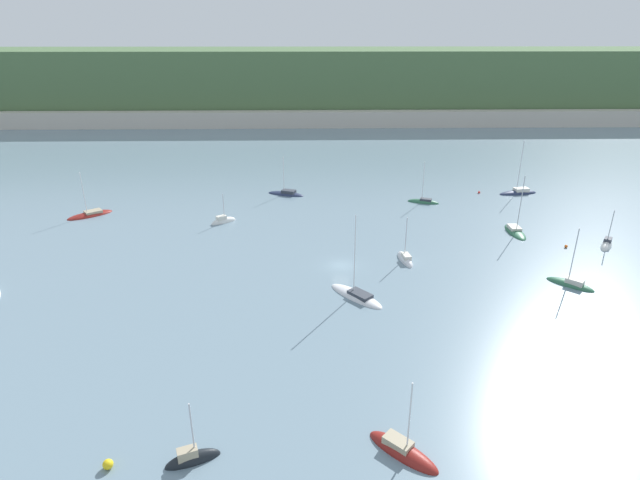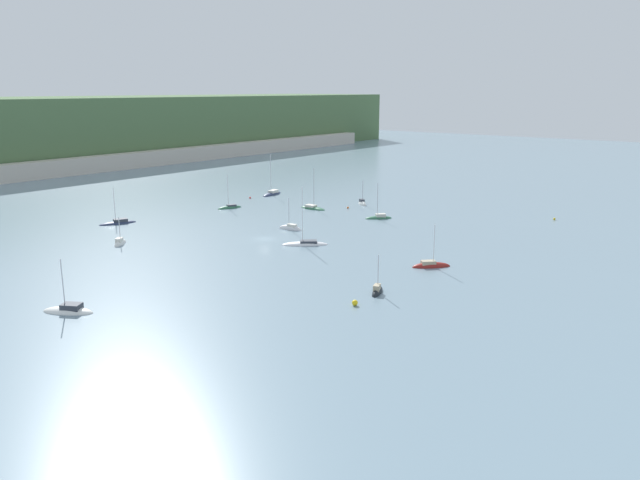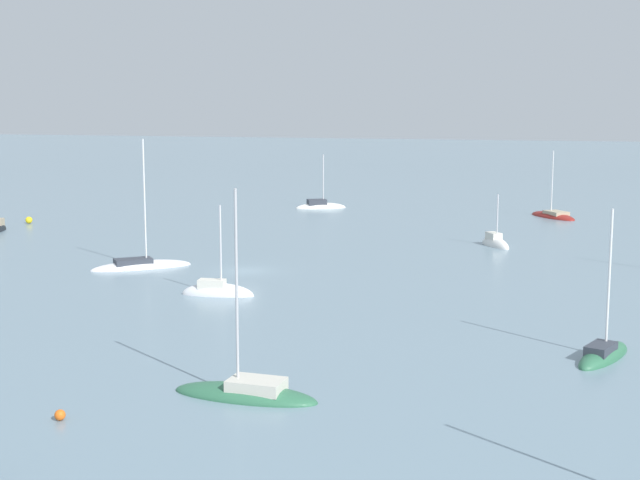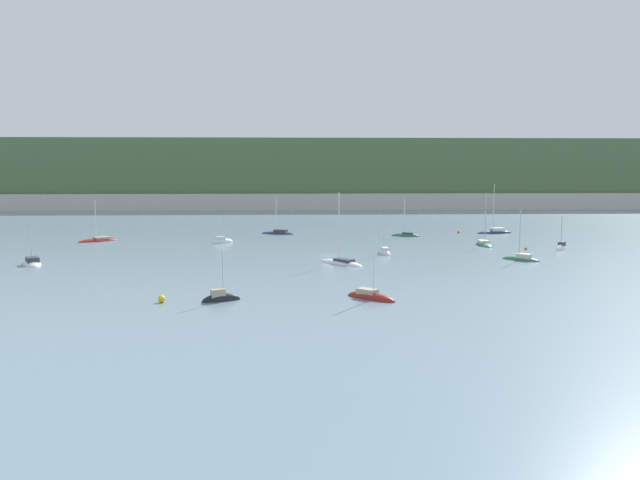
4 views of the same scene
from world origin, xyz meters
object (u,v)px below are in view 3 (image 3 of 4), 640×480
sailboat_5 (603,356)px  sailboat_6 (320,207)px  sailboat_0 (495,245)px  mooring_buoy_3 (29,220)px  sailboat_10 (246,394)px  sailboat_11 (553,217)px  mooring_buoy_0 (60,415)px  sailboat_7 (217,294)px  sailboat_12 (141,267)px

sailboat_5 → sailboat_6: size_ratio=1.12×
sailboat_0 → mooring_buoy_3: 56.15m
sailboat_6 → sailboat_5: bearing=-90.2°
sailboat_6 → sailboat_0: bearing=-74.5°
sailboat_6 → mooring_buoy_3: bearing=-167.8°
sailboat_5 → sailboat_10: 20.96m
sailboat_6 → sailboat_11: (0.67, 31.60, -0.04)m
sailboat_6 → mooring_buoy_0: 85.40m
sailboat_7 → sailboat_12: 14.06m
sailboat_7 → sailboat_12: bearing=134.1°
sailboat_0 → mooring_buoy_0: sailboat_0 is taller
sailboat_12 → sailboat_10: bearing=-94.6°
sailboat_5 → sailboat_12: (-17.39, -39.15, -0.00)m
mooring_buoy_3 → sailboat_0: bearing=89.5°
mooring_buoy_3 → sailboat_5: bearing=59.2°
sailboat_6 → sailboat_10: (78.54, 20.98, -0.00)m
sailboat_11 → mooring_buoy_0: 85.36m
sailboat_5 → sailboat_11: sailboat_5 is taller
sailboat_7 → sailboat_11: (-56.52, 21.73, -0.02)m
sailboat_10 → sailboat_11: 78.59m
sailboat_5 → sailboat_11: 65.69m
sailboat_6 → mooring_buoy_3: size_ratio=9.85×
sailboat_10 → sailboat_5: bearing=-142.9°
sailboat_7 → sailboat_10: 24.07m
sailboat_5 → sailboat_11: size_ratio=1.01×
sailboat_11 → sailboat_5: bearing=146.9°
sailboat_12 → mooring_buoy_3: 35.59m
sailboat_0 → sailboat_10: sailboat_10 is taller
sailboat_5 → sailboat_12: sailboat_12 is taller
sailboat_5 → sailboat_10: size_ratio=0.85×
sailboat_0 → mooring_buoy_0: 58.99m
sailboat_10 → sailboat_12: 37.27m
sailboat_6 → mooring_buoy_0: bearing=-110.5°
sailboat_0 → sailboat_11: 26.41m
sailboat_0 → mooring_buoy_0: bearing=-48.6°
sailboat_7 → mooring_buoy_3: size_ratio=9.39×
sailboat_0 → mooring_buoy_0: size_ratio=12.35×
sailboat_7 → sailboat_11: 60.55m
sailboat_11 → sailboat_12: size_ratio=0.76×
sailboat_5 → sailboat_7: size_ratio=1.18×
sailboat_7 → mooring_buoy_0: bearing=-89.7°
mooring_buoy_0 → sailboat_6: bearing=-170.5°
sailboat_7 → sailboat_11: size_ratio=0.86×
sailboat_10 → sailboat_11: (-77.87, 10.62, -0.04)m
sailboat_10 → sailboat_11: size_ratio=1.20×
sailboat_5 → mooring_buoy_3: size_ratio=11.07×
sailboat_0 → sailboat_12: size_ratio=0.52×
sailboat_10 → mooring_buoy_3: 72.31m
sailboat_5 → sailboat_6: (-66.07, -37.83, 0.02)m
sailboat_5 → mooring_buoy_3: 77.74m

